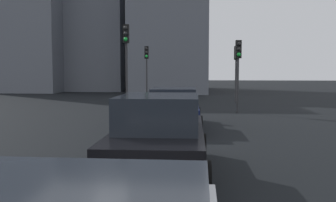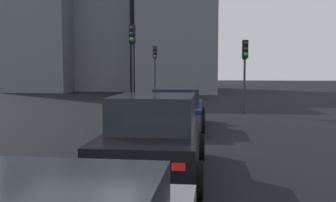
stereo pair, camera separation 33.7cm
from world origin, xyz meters
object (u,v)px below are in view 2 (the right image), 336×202
at_px(car_black_second, 156,137).
at_px(traffic_light_far_right, 244,62).
at_px(car_navy_lead, 178,109).
at_px(traffic_light_far_left, 155,61).
at_px(traffic_light_near_left, 245,60).
at_px(traffic_light_near_right, 132,50).

bearing_deg(car_black_second, traffic_light_far_right, -10.89).
relative_size(car_navy_lead, traffic_light_far_left, 1.22).
xyz_separation_m(traffic_light_near_left, traffic_light_far_left, (8.02, 5.77, 0.17)).
bearing_deg(traffic_light_near_left, car_navy_lead, -35.12).
bearing_deg(traffic_light_far_right, traffic_light_near_left, -2.21).
relative_size(traffic_light_near_right, traffic_light_far_right, 1.16).
xyz_separation_m(car_black_second, traffic_light_far_right, (18.17, -3.27, 1.93)).
xyz_separation_m(traffic_light_far_left, traffic_light_far_right, (-1.62, -6.28, -0.09)).
relative_size(traffic_light_near_left, traffic_light_near_right, 0.84).
height_order(car_black_second, traffic_light_near_right, traffic_light_near_right).
xyz_separation_m(car_navy_lead, traffic_light_near_right, (4.41, 2.63, 2.40)).
relative_size(car_navy_lead, traffic_light_near_right, 1.09).
height_order(car_black_second, traffic_light_far_right, traffic_light_far_right).
relative_size(traffic_light_near_left, traffic_light_far_right, 0.97).
xyz_separation_m(car_navy_lead, traffic_light_near_left, (5.40, -2.88, 1.91)).
distance_m(traffic_light_near_right, traffic_light_far_right, 9.55).
distance_m(car_navy_lead, traffic_light_far_left, 13.88).
relative_size(car_black_second, traffic_light_far_left, 1.13).
height_order(car_black_second, traffic_light_near_left, traffic_light_near_left).
bearing_deg(traffic_light_far_left, car_black_second, 8.87).
bearing_deg(traffic_light_far_right, car_navy_lead, -13.67).
relative_size(car_navy_lead, traffic_light_near_left, 1.30).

